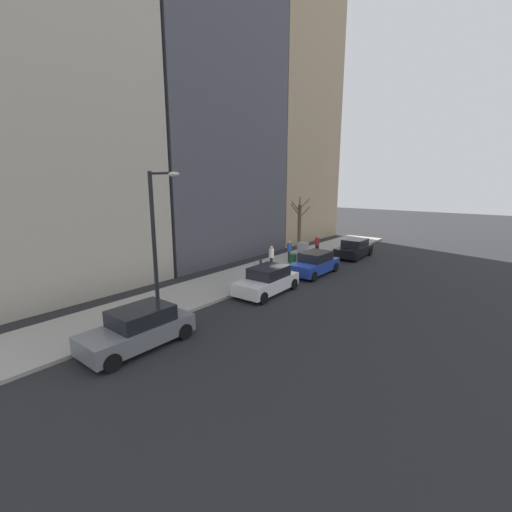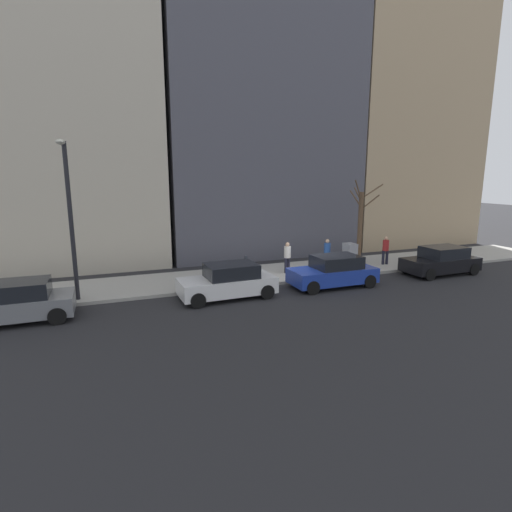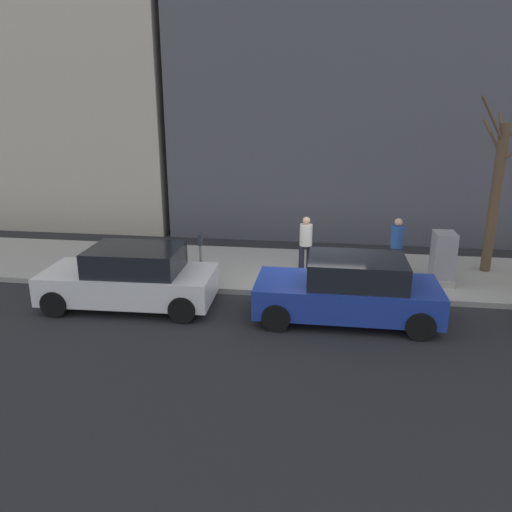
{
  "view_description": "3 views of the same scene",
  "coord_description": "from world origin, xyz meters",
  "views": [
    {
      "loc": [
        -12.16,
        19.59,
        6.21
      ],
      "look_at": [
        1.61,
        2.22,
        1.39
      ],
      "focal_mm": 24.0,
      "sensor_mm": 36.0,
      "label": 1
    },
    {
      "loc": [
        -17.36,
        9.54,
        5.34
      ],
      "look_at": [
        0.54,
        2.66,
        1.44
      ],
      "focal_mm": 28.0,
      "sensor_mm": 36.0,
      "label": 2
    },
    {
      "loc": [
        -12.15,
        -0.14,
        4.89
      ],
      "look_at": [
        0.72,
        1.73,
        0.88
      ],
      "focal_mm": 35.0,
      "sensor_mm": 36.0,
      "label": 3
    }
  ],
  "objects": [
    {
      "name": "sidewalk",
      "position": [
        2.0,
        0.0,
        0.07
      ],
      "size": [
        4.0,
        36.0,
        0.15
      ],
      "primitive_type": "cube",
      "color": "#9E9B93",
      "rests_on": "ground"
    },
    {
      "name": "parked_car_blue",
      "position": [
        -1.16,
        -0.72,
        0.74
      ],
      "size": [
        1.93,
        4.2,
        1.52
      ],
      "rotation": [
        0.0,
        0.0,
        0.0
      ],
      "color": "#1E389E",
      "rests_on": "ground"
    },
    {
      "name": "ground_plane",
      "position": [
        0.0,
        0.0,
        0.0
      ],
      "size": [
        120.0,
        120.0,
        0.0
      ],
      "primitive_type": "plane",
      "color": "#232326"
    },
    {
      "name": "parking_meter",
      "position": [
        0.45,
        3.21,
        0.98
      ],
      "size": [
        0.14,
        0.1,
        1.35
      ],
      "color": "slate",
      "rests_on": "sidewalk"
    },
    {
      "name": "bare_tree",
      "position": [
        2.6,
        -4.84,
        2.48
      ],
      "size": [
        1.4,
        2.36,
        4.94
      ],
      "color": "brown",
      "rests_on": "sidewalk"
    },
    {
      "name": "parked_car_white",
      "position": [
        -1.08,
        4.6,
        0.74
      ],
      "size": [
        2.04,
        4.26,
        1.52
      ],
      "rotation": [
        0.0,
        0.0,
        0.03
      ],
      "color": "white",
      "rests_on": "ground"
    },
    {
      "name": "pedestrian_midblock",
      "position": [
        1.81,
        -2.13,
        1.09
      ],
      "size": [
        0.36,
        0.36,
        1.66
      ],
      "rotation": [
        0.0,
        0.0,
        5.4
      ],
      "color": "#1E1E2D",
      "rests_on": "sidewalk"
    },
    {
      "name": "pedestrian_far_corner",
      "position": [
        1.66,
        0.42,
        1.09
      ],
      "size": [
        0.36,
        0.38,
        1.66
      ],
      "rotation": [
        0.0,
        0.0,
        5.16
      ],
      "color": "#1E1E2D",
      "rests_on": "sidewalk"
    },
    {
      "name": "utility_box",
      "position": [
        1.3,
        -3.29,
        0.85
      ],
      "size": [
        0.83,
        0.61,
        1.43
      ],
      "color": "#A8A399",
      "rests_on": "sidewalk"
    },
    {
      "name": "trash_bin",
      "position": [
        0.9,
        -1.2,
        0.6
      ],
      "size": [
        0.56,
        0.56,
        0.9
      ],
      "primitive_type": "cylinder",
      "color": "#14381E",
      "rests_on": "sidewalk"
    }
  ]
}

